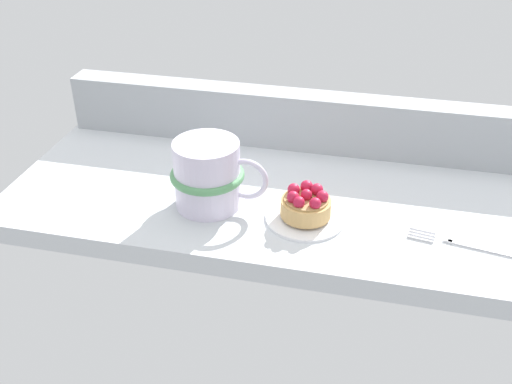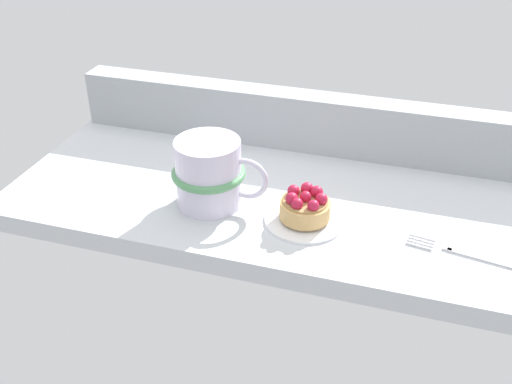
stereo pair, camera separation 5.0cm
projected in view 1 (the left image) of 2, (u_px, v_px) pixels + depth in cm
name	position (u px, v px, depth cm)	size (l,w,h in cm)	color
ground_plane	(290.00, 201.00, 91.68)	(86.27, 36.36, 3.08)	silver
window_rail_back	(308.00, 121.00, 101.26)	(84.55, 5.02, 9.69)	#9EA3A8
dessert_plate	(305.00, 217.00, 84.46)	(11.36, 11.36, 0.80)	white
raspberry_tart	(306.00, 204.00, 83.32)	(7.15, 7.15, 4.23)	tan
coffee_mug	(208.00, 175.00, 85.25)	(14.43, 10.80, 10.19)	silver
dessert_fork	(469.00, 245.00, 79.04)	(16.43, 4.32, 0.60)	silver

